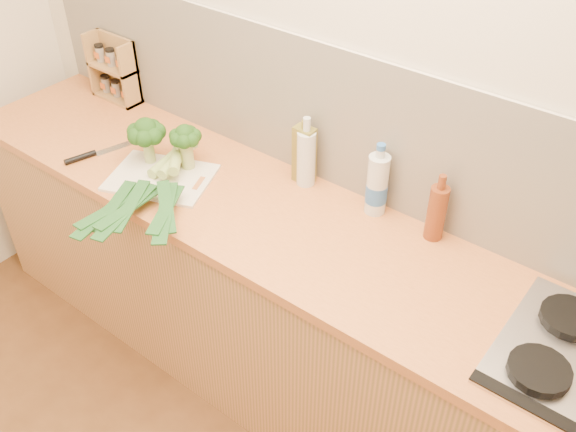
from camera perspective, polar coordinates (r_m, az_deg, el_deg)
name	(u,v)px	position (r m, az deg, el deg)	size (l,w,h in m)	color
room_shell	(355,127)	(2.27, 6.02, 7.88)	(3.50, 3.50, 3.50)	beige
counter	(303,317)	(2.53, 1.32, -8.99)	(3.20, 0.62, 0.90)	tan
chopping_board	(161,178)	(2.50, -11.22, 3.36)	(0.38, 0.28, 0.01)	white
broccoli_left	(146,133)	(2.53, -12.50, 7.23)	(0.15, 0.15, 0.19)	#A6B569
broccoli_right	(185,139)	(2.47, -9.11, 6.80)	(0.12, 0.12, 0.19)	#A6B569
leek_front	(154,172)	(2.49, -11.82, 3.84)	(0.19, 0.72, 0.04)	white
leek_mid	(159,177)	(2.42, -11.38, 3.39)	(0.22, 0.63, 0.04)	white
leek_back	(173,172)	(2.41, -10.16, 3.87)	(0.46, 0.55, 0.04)	white
chefs_knife	(90,155)	(2.70, -17.21, 5.21)	(0.12, 0.31, 0.02)	silver
spice_rack	(116,72)	(3.06, -15.05, 12.26)	(0.25, 0.10, 0.29)	tan
oil_tin	(304,155)	(2.38, 1.45, 5.48)	(0.08, 0.05, 0.26)	olive
glass_bottle	(306,157)	(2.37, 1.63, 5.26)	(0.07, 0.07, 0.28)	silver
amber_bottle	(437,212)	(2.18, 13.07, 0.36)	(0.06, 0.06, 0.25)	brown
water_bottle	(377,186)	(2.25, 7.91, 2.65)	(0.08, 0.08, 0.26)	silver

